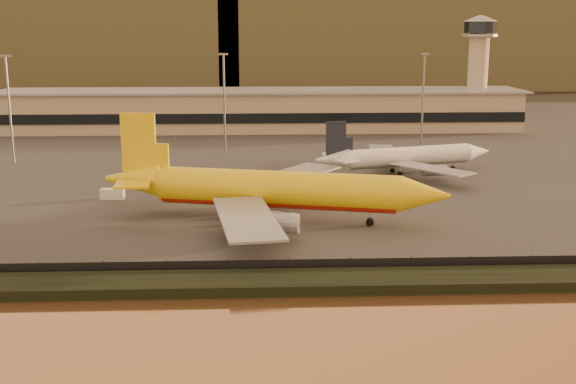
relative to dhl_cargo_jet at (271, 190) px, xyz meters
name	(u,v)px	position (x,y,z in m)	size (l,w,h in m)	color
ground	(272,248)	(-0.27, -14.73, -5.46)	(900.00, 900.00, 0.00)	black
embankment	(275,283)	(-0.27, -31.73, -4.76)	(320.00, 7.00, 1.40)	black
tarmac	(264,145)	(-0.27, 80.27, -5.36)	(320.00, 220.00, 0.20)	#2D2D2D
perimeter_fence	(274,268)	(-0.27, -27.73, -4.16)	(300.00, 0.05, 2.20)	black
terminal_building	(216,111)	(-14.79, 110.82, 0.79)	(202.00, 25.00, 12.60)	tan
control_tower	(478,60)	(69.73, 116.27, 16.21)	(11.20, 11.20, 35.50)	tan
apron_light_masts	(325,95)	(14.73, 60.27, 10.25)	(152.20, 12.20, 25.40)	slate
distant_hills	(223,28)	(-21.01, 325.27, 25.93)	(470.00, 160.00, 70.00)	brown
dhl_cargo_jet	(271,190)	(0.00, 0.00, 0.00)	(58.33, 56.00, 17.60)	yellow
white_narrowbody_jet	(406,157)	(30.74, 38.80, -1.59)	(42.04, 40.10, 12.29)	white
gse_vehicle_yellow	(314,194)	(8.59, 16.24, -4.46)	(3.52, 1.59, 1.59)	yellow
gse_vehicle_white	(112,194)	(-29.62, 16.83, -4.27)	(4.36, 1.96, 1.96)	white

